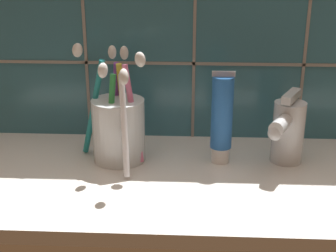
{
  "coord_description": "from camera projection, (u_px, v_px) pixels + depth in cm",
  "views": [
    {
      "loc": [
        1.38,
        -62.35,
        32.91
      ],
      "look_at": [
        -1.87,
        1.99,
        8.88
      ],
      "focal_mm": 50.0,
      "sensor_mm": 36.0,
      "label": 1
    }
  ],
  "objects": [
    {
      "name": "tile_wall_backsplash",
      "position": [
        183.0,
        34.0,
        0.78
      ],
      "size": [
        83.29,
        1.72,
        40.14
      ],
      "color": "#336B7F",
      "rests_on": "ground"
    },
    {
      "name": "toothpaste_tube",
      "position": [
        222.0,
        118.0,
        0.71
      ],
      "size": [
        3.44,
        3.28,
        14.51
      ],
      "color": "white",
      "rests_on": "sink_counter"
    },
    {
      "name": "sink_faucet",
      "position": [
        287.0,
        130.0,
        0.71
      ],
      "size": [
        6.57,
        10.2,
        11.23
      ],
      "rotation": [
        0.0,
        0.0,
        -2.04
      ],
      "color": "silver",
      "rests_on": "sink_counter"
    },
    {
      "name": "toothbrush_cup",
      "position": [
        118.0,
        126.0,
        0.72
      ],
      "size": [
        12.41,
        14.4,
        18.27
      ],
      "color": "silver",
      "rests_on": "sink_counter"
    },
    {
      "name": "sink_counter",
      "position": [
        180.0,
        180.0,
        0.7
      ],
      "size": [
        73.29,
        31.7,
        2.0
      ],
      "primitive_type": "cube",
      "color": "silver",
      "rests_on": "ground"
    }
  ]
}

